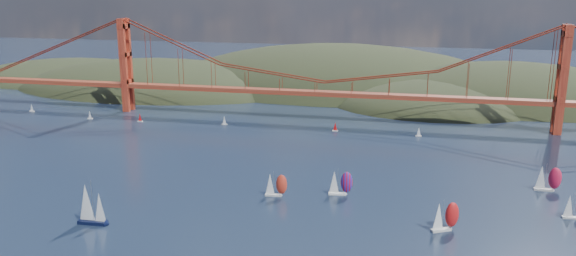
{
  "coord_description": "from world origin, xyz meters",
  "views": [
    {
      "loc": [
        49.85,
        -122.03,
        72.66
      ],
      "look_at": [
        0.2,
        90.0,
        17.91
      ],
      "focal_mm": 35.0,
      "sensor_mm": 36.0,
      "label": 1
    }
  ],
  "objects_px": {
    "racer_rwb": "(340,183)",
    "sloop_navy": "(90,205)",
    "racer_0": "(276,185)",
    "racer_3": "(548,178)",
    "racer_1": "(445,216)",
    "racer_2": "(575,207)"
  },
  "relations": [
    {
      "from": "racer_1",
      "to": "racer_rwb",
      "type": "height_order",
      "value": "racer_1"
    },
    {
      "from": "sloop_navy",
      "to": "racer_3",
      "type": "relative_size",
      "value": 1.41
    },
    {
      "from": "racer_0",
      "to": "racer_2",
      "type": "xyz_separation_m",
      "value": [
        98.98,
        2.33,
        -0.2
      ]
    },
    {
      "from": "racer_0",
      "to": "racer_1",
      "type": "relative_size",
      "value": 0.9
    },
    {
      "from": "sloop_navy",
      "to": "racer_rwb",
      "type": "relative_size",
      "value": 1.48
    },
    {
      "from": "racer_3",
      "to": "racer_rwb",
      "type": "distance_m",
      "value": 76.44
    },
    {
      "from": "racer_0",
      "to": "racer_2",
      "type": "height_order",
      "value": "racer_0"
    },
    {
      "from": "racer_0",
      "to": "racer_2",
      "type": "relative_size",
      "value": 1.05
    },
    {
      "from": "sloop_navy",
      "to": "racer_rwb",
      "type": "distance_m",
      "value": 84.73
    },
    {
      "from": "sloop_navy",
      "to": "racer_3",
      "type": "bearing_deg",
      "value": 22.09
    },
    {
      "from": "racer_1",
      "to": "racer_3",
      "type": "bearing_deg",
      "value": 21.13
    },
    {
      "from": "racer_2",
      "to": "racer_3",
      "type": "bearing_deg",
      "value": 93.86
    },
    {
      "from": "racer_3",
      "to": "racer_2",
      "type": "bearing_deg",
      "value": -79.99
    },
    {
      "from": "sloop_navy",
      "to": "racer_1",
      "type": "relative_size",
      "value": 1.43
    },
    {
      "from": "racer_rwb",
      "to": "racer_3",
      "type": "bearing_deg",
      "value": 7.94
    },
    {
      "from": "sloop_navy",
      "to": "racer_rwb",
      "type": "xyz_separation_m",
      "value": [
        72.75,
        43.39,
        -1.8
      ]
    },
    {
      "from": "racer_0",
      "to": "racer_3",
      "type": "distance_m",
      "value": 99.61
    },
    {
      "from": "racer_0",
      "to": "racer_rwb",
      "type": "distance_m",
      "value": 23.17
    },
    {
      "from": "racer_rwb",
      "to": "sloop_navy",
      "type": "bearing_deg",
      "value": -157.46
    },
    {
      "from": "racer_2",
      "to": "racer_rwb",
      "type": "height_order",
      "value": "racer_rwb"
    },
    {
      "from": "racer_2",
      "to": "racer_3",
      "type": "height_order",
      "value": "racer_3"
    },
    {
      "from": "racer_3",
      "to": "racer_rwb",
      "type": "xyz_separation_m",
      "value": [
        -73.4,
        -21.34,
        -0.25
      ]
    }
  ]
}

